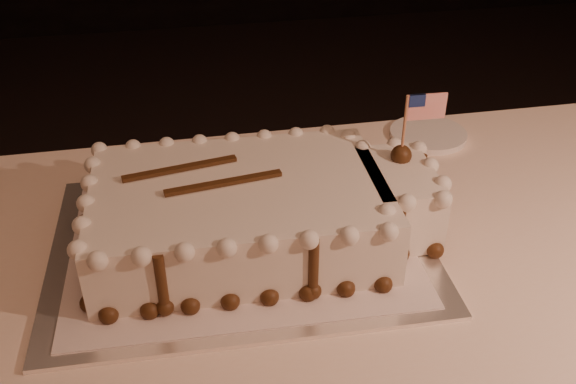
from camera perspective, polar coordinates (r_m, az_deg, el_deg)
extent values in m
cube|color=#FFDEC5|center=(1.41, 11.92, -15.15)|extent=(2.40, 0.80, 0.75)
cube|color=white|center=(1.08, -4.20, -4.53)|extent=(0.63, 0.48, 0.01)
cube|color=silver|center=(1.07, -4.21, -4.32)|extent=(0.57, 0.44, 0.00)
cube|color=white|center=(1.04, -4.33, -1.85)|extent=(0.47, 0.32, 0.11)
cube|color=white|center=(1.09, 9.69, -0.54)|extent=(0.12, 0.18, 0.11)
sphere|color=#492812|center=(0.96, -15.66, -10.46)|extent=(0.03, 0.03, 0.03)
sphere|color=#492812|center=(0.95, -12.18, -10.23)|extent=(0.03, 0.03, 0.03)
sphere|color=#492812|center=(0.95, -8.67, -9.95)|extent=(0.03, 0.03, 0.03)
sphere|color=#492812|center=(0.95, -5.16, -9.64)|extent=(0.03, 0.03, 0.03)
sphere|color=#492812|center=(0.95, -1.67, -9.29)|extent=(0.03, 0.03, 0.03)
sphere|color=#492812|center=(0.96, 1.78, -8.92)|extent=(0.03, 0.03, 0.03)
sphere|color=#492812|center=(0.97, 5.16, -8.52)|extent=(0.03, 0.03, 0.03)
sphere|color=#492812|center=(0.98, 8.46, -8.10)|extent=(0.03, 0.03, 0.03)
sphere|color=#492812|center=(1.02, 8.31, -6.34)|extent=(0.03, 0.03, 0.03)
sphere|color=#492812|center=(1.04, 9.99, -5.41)|extent=(0.03, 0.03, 0.03)
sphere|color=#492812|center=(1.06, 12.94, -5.04)|extent=(0.03, 0.03, 0.03)
sphere|color=#492812|center=(1.10, 12.94, -3.63)|extent=(0.03, 0.03, 0.03)
sphere|color=#492812|center=(1.14, 11.95, -1.94)|extent=(0.03, 0.03, 0.03)
sphere|color=#492812|center=(1.18, 11.03, -0.37)|extent=(0.03, 0.03, 0.03)
sphere|color=#492812|center=(1.19, 9.02, -0.01)|extent=(0.03, 0.03, 0.03)
sphere|color=#492812|center=(1.17, 6.35, -0.26)|extent=(0.03, 0.03, 0.03)
sphere|color=#492812|center=(1.20, 5.13, 0.76)|extent=(0.03, 0.03, 0.03)
sphere|color=#492812|center=(1.22, 3.34, 1.22)|extent=(0.03, 0.03, 0.03)
sphere|color=#492812|center=(1.21, 0.67, 0.99)|extent=(0.03, 0.03, 0.03)
sphere|color=#492812|center=(1.20, -2.03, 0.76)|extent=(0.03, 0.03, 0.03)
sphere|color=#492812|center=(1.19, -4.76, 0.52)|extent=(0.03, 0.03, 0.03)
sphere|color=#492812|center=(1.19, -7.51, 0.28)|extent=(0.03, 0.03, 0.03)
sphere|color=#492812|center=(1.19, -10.26, 0.03)|extent=(0.03, 0.03, 0.03)
sphere|color=#492812|center=(1.20, -12.99, -0.21)|extent=(0.03, 0.03, 0.03)
sphere|color=#492812|center=(1.20, -15.71, -0.45)|extent=(0.03, 0.03, 0.03)
sphere|color=#492812|center=(1.16, -16.20, -1.84)|extent=(0.03, 0.03, 0.03)
sphere|color=#492812|center=(1.12, -16.42, -3.50)|extent=(0.03, 0.03, 0.03)
sphere|color=#492812|center=(1.07, -16.66, -5.31)|extent=(0.03, 0.03, 0.03)
sphere|color=#492812|center=(1.03, -16.93, -7.28)|extent=(0.03, 0.03, 0.03)
sphere|color=#492812|center=(0.98, -17.22, -9.42)|extent=(0.03, 0.03, 0.03)
sphere|color=white|center=(0.89, -16.58, -5.90)|extent=(0.03, 0.03, 0.03)
sphere|color=white|center=(0.89, -12.91, -5.62)|extent=(0.03, 0.03, 0.03)
sphere|color=white|center=(0.88, -9.20, -5.31)|extent=(0.03, 0.03, 0.03)
sphere|color=white|center=(0.88, -5.47, -4.98)|extent=(0.03, 0.03, 0.03)
sphere|color=white|center=(0.89, -1.77, -4.63)|extent=(0.03, 0.03, 0.03)
sphere|color=white|center=(0.90, 1.89, -4.27)|extent=(0.03, 0.03, 0.03)
sphere|color=white|center=(0.91, 5.47, -3.89)|extent=(0.03, 0.03, 0.03)
sphere|color=white|center=(0.92, 8.94, -3.51)|extent=(0.03, 0.03, 0.03)
sphere|color=white|center=(0.96, 8.77, -1.82)|extent=(0.03, 0.03, 0.03)
sphere|color=white|center=(0.99, 10.53, -0.96)|extent=(0.03, 0.03, 0.03)
sphere|color=white|center=(1.01, 13.62, -0.65)|extent=(0.03, 0.03, 0.03)
sphere|color=white|center=(1.04, 13.60, 0.68)|extent=(0.03, 0.03, 0.03)
sphere|color=white|center=(1.09, 12.53, 2.28)|extent=(0.03, 0.03, 0.03)
sphere|color=white|center=(1.13, 11.55, 3.75)|extent=(0.03, 0.03, 0.03)
sphere|color=white|center=(1.14, 9.44, 4.11)|extent=(0.03, 0.03, 0.03)
sphere|color=white|center=(1.12, 6.65, 3.91)|extent=(0.03, 0.03, 0.03)
sphere|color=white|center=(1.15, 5.37, 4.86)|extent=(0.03, 0.03, 0.03)
sphere|color=white|center=(1.17, 3.50, 5.30)|extent=(0.03, 0.03, 0.03)
sphere|color=white|center=(1.16, 0.71, 5.09)|extent=(0.03, 0.03, 0.03)
sphere|color=white|center=(1.15, -2.12, 4.87)|extent=(0.03, 0.03, 0.03)
sphere|color=white|center=(1.15, -4.98, 4.64)|extent=(0.03, 0.03, 0.03)
sphere|color=white|center=(1.14, -7.86, 4.39)|extent=(0.03, 0.03, 0.03)
sphere|color=white|center=(1.14, -10.73, 4.13)|extent=(0.03, 0.03, 0.03)
sphere|color=white|center=(1.15, -13.59, 3.86)|extent=(0.03, 0.03, 0.03)
sphere|color=white|center=(1.16, -16.42, 3.59)|extent=(0.03, 0.03, 0.03)
sphere|color=white|center=(1.11, -16.96, 2.29)|extent=(0.03, 0.03, 0.03)
sphere|color=white|center=(1.06, -17.23, 0.73)|extent=(0.03, 0.03, 0.03)
sphere|color=white|center=(1.02, -17.52, -0.98)|extent=(0.03, 0.03, 0.03)
sphere|color=white|center=(0.97, -17.85, -2.85)|extent=(0.03, 0.03, 0.03)
sphere|color=white|center=(0.92, -18.20, -4.91)|extent=(0.03, 0.03, 0.03)
cylinder|color=#492812|center=(0.92, -11.17, -8.00)|extent=(0.02, 0.02, 0.10)
sphere|color=#492812|center=(0.95, -10.89, -10.02)|extent=(0.03, 0.03, 0.03)
cylinder|color=#492812|center=(0.93, 2.27, -6.73)|extent=(0.02, 0.02, 0.10)
sphere|color=#492812|center=(0.96, 2.21, -8.76)|extent=(0.03, 0.03, 0.03)
cylinder|color=#492812|center=(1.01, 9.85, -3.39)|extent=(0.02, 0.02, 0.10)
sphere|color=#492812|center=(1.04, 9.63, -5.35)|extent=(0.03, 0.03, 0.03)
cylinder|color=#492812|center=(1.14, 11.62, 1.00)|extent=(0.02, 0.02, 0.10)
sphere|color=#492812|center=(1.17, 11.38, -0.84)|extent=(0.03, 0.03, 0.03)
cylinder|color=#492812|center=(1.20, 4.99, 3.19)|extent=(0.02, 0.02, 0.10)
sphere|color=#492812|center=(1.22, 4.90, 1.39)|extent=(0.03, 0.03, 0.03)
cylinder|color=#492812|center=(1.17, -5.22, 2.41)|extent=(0.02, 0.02, 0.10)
sphere|color=#492812|center=(1.19, -5.11, 0.59)|extent=(0.03, 0.03, 0.03)
cylinder|color=#492812|center=(1.18, -15.69, 1.47)|extent=(0.02, 0.02, 0.10)
sphere|color=#492812|center=(1.20, -15.38, -0.32)|extent=(0.03, 0.03, 0.03)
cylinder|color=#492812|center=(1.01, -17.24, -4.48)|extent=(0.02, 0.02, 0.10)
sphere|color=#492812|center=(1.04, -16.85, -6.42)|extent=(0.03, 0.03, 0.03)
cube|color=#492812|center=(1.05, -9.55, 2.09)|extent=(0.19, 0.05, 0.01)
cube|color=#492812|center=(1.01, -5.72, 0.83)|extent=(0.19, 0.04, 0.01)
sphere|color=#492812|center=(1.09, 10.03, 3.24)|extent=(0.04, 0.04, 0.04)
cylinder|color=#C37A53|center=(1.07, 10.24, 5.20)|extent=(0.00, 0.00, 0.13)
cube|color=red|center=(1.06, 12.25, 7.43)|extent=(0.06, 0.01, 0.04)
cube|color=navy|center=(1.05, 11.40, 7.97)|extent=(0.03, 0.01, 0.02)
cylinder|color=white|center=(1.43, 12.35, 5.03)|extent=(0.17, 0.17, 0.01)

